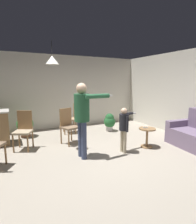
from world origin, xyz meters
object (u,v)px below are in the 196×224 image
dining_chair_by_counter (24,129)px  potted_plant_corner (110,121)px  side_table_by_couch (147,135)px  dining_chair_spare (68,124)px  person_child (124,125)px  person_adult (82,112)px  potted_plant_by_wall (25,123)px  spare_remote_on_table (145,128)px  dining_chair_near_wall (71,117)px

dining_chair_by_counter → potted_plant_corner: dining_chair_by_counter is taller
side_table_by_couch → dining_chair_spare: (-1.78, 1.24, 0.22)m
person_child → dining_chair_by_counter: size_ratio=1.12×
person_adult → dining_chair_spare: person_adult is taller
person_adult → dining_chair_spare: bearing=177.2°
side_table_by_couch → dining_chair_by_counter: size_ratio=0.52×
dining_chair_spare → potted_plant_by_wall: 1.59m
spare_remote_on_table → potted_plant_corner: bearing=91.5°
dining_chair_by_counter → potted_plant_corner: (2.85, 0.51, -0.20)m
side_table_by_couch → person_child: (-0.76, -0.02, 0.37)m
potted_plant_by_wall → spare_remote_on_table: potted_plant_by_wall is taller
dining_chair_by_counter → spare_remote_on_table: (2.90, -1.30, -0.01)m
person_child → potted_plant_by_wall: bearing=-143.5°
dining_chair_near_wall → spare_remote_on_table: size_ratio=7.69×
dining_chair_by_counter → dining_chair_near_wall: bearing=-124.9°
potted_plant_by_wall → spare_remote_on_table: (2.78, -2.41, 0.10)m
spare_remote_on_table → dining_chair_spare: bearing=144.9°
potted_plant_by_wall → spare_remote_on_table: size_ratio=6.07×
potted_plant_by_wall → person_child: bearing=-49.8°
side_table_by_couch → potted_plant_by_wall: potted_plant_by_wall is taller
person_adult → potted_plant_corner: size_ratio=2.73×
dining_chair_by_counter → potted_plant_corner: size_ratio=1.59×
side_table_by_couch → dining_chair_near_wall: bearing=121.8°
side_table_by_couch → spare_remote_on_table: 0.22m
dining_chair_spare → potted_plant_by_wall: bearing=-67.6°
dining_chair_near_wall → potted_plant_by_wall: (-1.46, 0.23, -0.11)m
person_adult → spare_remote_on_table: bearing=83.2°
dining_chair_by_counter → dining_chair_spare: size_ratio=1.00×
dining_chair_spare → potted_plant_by_wall: (-1.05, 1.19, -0.11)m
person_child → spare_remote_on_table: bearing=89.7°
side_table_by_couch → potted_plant_corner: bearing=93.0°
spare_remote_on_table → person_child: bearing=-176.7°
side_table_by_couch → person_child: 0.84m
person_child → dining_chair_near_wall: size_ratio=1.12×
potted_plant_by_wall → side_table_by_couch: bearing=-40.7°
potted_plant_corner → potted_plant_by_wall: 2.80m
dining_chair_by_counter → spare_remote_on_table: size_ratio=7.69×
person_adult → dining_chair_by_counter: (-1.17, 1.18, -0.52)m
dining_chair_by_counter → potted_plant_by_wall: 1.13m
potted_plant_corner → potted_plant_by_wall: (-2.74, 0.61, 0.09)m
person_child → potted_plant_corner: bearing=156.5°
potted_plant_corner → dining_chair_near_wall: bearing=163.4°
dining_chair_spare → spare_remote_on_table: dining_chair_spare is taller
side_table_by_couch → spare_remote_on_table: size_ratio=4.00×
person_adult → person_child: (1.02, -0.16, -0.37)m
dining_chair_by_counter → dining_chair_spare: same height
side_table_by_couch → dining_chair_by_counter: dining_chair_by_counter is taller
person_adult → potted_plant_corner: bearing=132.2°
person_child → potted_plant_corner: 1.99m
person_adult → dining_chair_near_wall: bearing=165.9°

